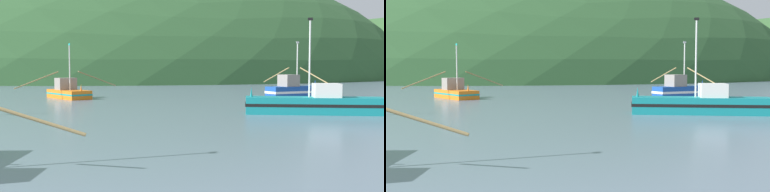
# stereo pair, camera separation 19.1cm
# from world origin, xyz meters

# --- Properties ---
(hill_mid_left) EXTENTS (184.97, 147.97, 70.72)m
(hill_mid_left) POSITION_xyz_m (-24.31, 151.58, 0.00)
(hill_mid_left) COLOR #2D562D
(hill_mid_left) RESTS_ON ground
(fishing_boat_blue) EXTENTS (6.48, 9.87, 6.05)m
(fishing_boat_blue) POSITION_xyz_m (9.48, 45.78, 0.89)
(fishing_boat_blue) COLOR #19479E
(fishing_boat_blue) RESTS_ON ground
(fishing_boat_orange) EXTENTS (9.09, 7.26, 5.85)m
(fishing_boat_orange) POSITION_xyz_m (-14.47, 47.06, 0.69)
(fishing_boat_orange) COLOR orange
(fishing_boat_orange) RESTS_ON ground
(fishing_boat_teal) EXTENTS (10.16, 3.59, 6.92)m
(fishing_boat_teal) POSITION_xyz_m (7.25, 30.47, 0.73)
(fishing_boat_teal) COLOR #147F84
(fishing_boat_teal) RESTS_ON ground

